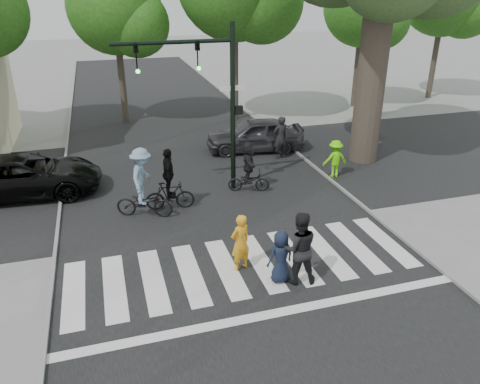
# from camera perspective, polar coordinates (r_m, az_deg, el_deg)

# --- Properties ---
(ground) EXTENTS (120.00, 120.00, 0.00)m
(ground) POSITION_cam_1_polar(r_m,az_deg,el_deg) (12.38, 1.84, -11.33)
(ground) COLOR gray
(ground) RESTS_ON ground
(road_stem) EXTENTS (10.00, 70.00, 0.01)m
(road_stem) POSITION_cam_1_polar(r_m,az_deg,el_deg) (16.52, -3.67, -1.55)
(road_stem) COLOR black
(road_stem) RESTS_ON ground
(road_cross) EXTENTS (70.00, 10.00, 0.01)m
(road_cross) POSITION_cam_1_polar(r_m,az_deg,el_deg) (19.21, -5.76, 2.21)
(road_cross) COLOR black
(road_cross) RESTS_ON ground
(curb_left) EXTENTS (0.10, 70.00, 0.10)m
(curb_left) POSITION_cam_1_polar(r_m,az_deg,el_deg) (16.27, -21.27, -3.56)
(curb_left) COLOR gray
(curb_left) RESTS_ON ground
(curb_right) EXTENTS (0.10, 70.00, 0.10)m
(curb_right) POSITION_cam_1_polar(r_m,az_deg,el_deg) (18.19, 11.98, 0.62)
(curb_right) COLOR gray
(curb_right) RESTS_ON ground
(crosswalk) EXTENTS (10.00, 3.85, 0.01)m
(crosswalk) POSITION_cam_1_polar(r_m,az_deg,el_deg) (12.89, 0.90, -9.66)
(crosswalk) COLOR silver
(crosswalk) RESTS_ON ground
(traffic_signal) EXTENTS (4.45, 0.29, 6.00)m
(traffic_signal) POSITION_cam_1_polar(r_m,az_deg,el_deg) (16.45, -3.81, 12.70)
(traffic_signal) COLOR black
(traffic_signal) RESTS_ON ground
(bg_tree_2) EXTENTS (5.04, 4.80, 8.40)m
(bg_tree_2) POSITION_cam_1_polar(r_m,az_deg,el_deg) (26.20, -14.41, 20.56)
(bg_tree_2) COLOR brown
(bg_tree_2) RESTS_ON ground
(bg_tree_4) EXTENTS (4.83, 4.60, 8.15)m
(bg_tree_4) POSITION_cam_1_polar(r_m,az_deg,el_deg) (29.99, 15.34, 20.58)
(bg_tree_4) COLOR brown
(bg_tree_4) RESTS_ON ground
(pedestrian_woman) EXTENTS (0.70, 0.58, 1.65)m
(pedestrian_woman) POSITION_cam_1_polar(r_m,az_deg,el_deg) (12.57, 0.03, -6.18)
(pedestrian_woman) COLOR #F7A31C
(pedestrian_woman) RESTS_ON ground
(pedestrian_child) EXTENTS (0.78, 0.57, 1.45)m
(pedestrian_child) POSITION_cam_1_polar(r_m,az_deg,el_deg) (12.21, 4.98, -7.86)
(pedestrian_child) COLOR #171F34
(pedestrian_child) RESTS_ON ground
(pedestrian_adult) EXTENTS (1.11, 0.94, 2.00)m
(pedestrian_adult) POSITION_cam_1_polar(r_m,az_deg,el_deg) (12.09, 7.19, -6.79)
(pedestrian_adult) COLOR black
(pedestrian_adult) RESTS_ON ground
(cyclist_left) EXTENTS (2.00, 1.40, 2.39)m
(cyclist_left) POSITION_cam_1_polar(r_m,az_deg,el_deg) (15.61, -11.74, 0.51)
(cyclist_left) COLOR black
(cyclist_left) RESTS_ON ground
(cyclist_mid) EXTENTS (1.72, 1.06, 2.19)m
(cyclist_mid) POSITION_cam_1_polar(r_m,az_deg,el_deg) (16.01, -8.62, 0.84)
(cyclist_mid) COLOR black
(cyclist_mid) RESTS_ON ground
(cyclist_right) EXTENTS (1.62, 1.50, 1.94)m
(cyclist_right) POSITION_cam_1_polar(r_m,az_deg,el_deg) (17.24, 1.07, 2.76)
(cyclist_right) COLOR black
(cyclist_right) RESTS_ON ground
(car_suv) EXTENTS (5.50, 2.78, 1.49)m
(car_suv) POSITION_cam_1_polar(r_m,az_deg,el_deg) (18.70, -24.76, 1.81)
(car_suv) COLOR black
(car_suv) RESTS_ON ground
(car_grey) EXTENTS (4.68, 2.47, 1.52)m
(car_grey) POSITION_cam_1_polar(r_m,az_deg,el_deg) (21.64, 1.83, 7.01)
(car_grey) COLOR #333136
(car_grey) RESTS_ON ground
(bystander_hivis) EXTENTS (1.00, 0.59, 1.52)m
(bystander_hivis) POSITION_cam_1_polar(r_m,az_deg,el_deg) (18.98, 11.50, 3.99)
(bystander_hivis) COLOR #6CFF08
(bystander_hivis) RESTS_ON ground
(bystander_dark) EXTENTS (0.76, 0.57, 1.90)m
(bystander_dark) POSITION_cam_1_polar(r_m,az_deg,el_deg) (20.64, 4.94, 6.62)
(bystander_dark) COLOR black
(bystander_dark) RESTS_ON ground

